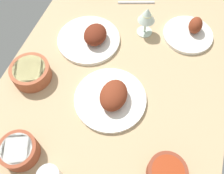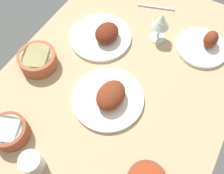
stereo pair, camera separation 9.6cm
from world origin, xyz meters
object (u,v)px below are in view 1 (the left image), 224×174
plate_near_viewer (112,97)px  bowl_sauce (167,173)px  plate_center_main (190,32)px  bowl_cream (19,151)px  fork_loose (136,2)px  wine_glass (147,16)px  plate_far_side (91,38)px  bowl_potatoes (31,72)px

plate_near_viewer → bowl_sauce: size_ratio=2.18×
plate_center_main → bowl_cream: 85.70cm
bowl_sauce → fork_loose: 82.47cm
bowl_cream → wine_glass: size_ratio=0.92×
bowl_sauce → fork_loose: size_ratio=0.70×
bowl_sauce → wine_glass: size_ratio=0.91×
plate_near_viewer → fork_loose: (-55.71, -5.71, -2.19)cm
plate_far_side → plate_near_viewer: plate_near_viewer is taller
wine_glass → bowl_potatoes: bearing=-44.2°
plate_center_main → wine_glass: (4.71, -19.80, 7.96)cm
plate_center_main → fork_loose: bearing=-114.0°
plate_center_main → plate_near_viewer: same height
plate_near_viewer → plate_far_side: bearing=-144.6°
plate_center_main → fork_loose: (-12.70, -28.54, -1.56)cm
plate_far_side → wine_glass: size_ratio=1.99×
bowl_potatoes → plate_center_main: bearing=127.0°
plate_far_side → bowl_cream: bearing=-5.1°
wine_glass → plate_near_viewer: bearing=-4.5°
plate_far_side → fork_loose: (-30.21, 12.39, -1.95)cm
bowl_potatoes → bowl_cream: bowl_cream is taller
bowl_potatoes → bowl_sauce: 63.24cm
bowl_sauce → bowl_cream: size_ratio=0.99×
wine_glass → plate_center_main: bearing=103.4°
plate_near_viewer → fork_loose: size_ratio=1.53×
plate_far_side → wine_glass: wine_glass is taller
plate_near_viewer → bowl_cream: (29.40, -22.98, 0.89)cm
plate_far_side → bowl_potatoes: bearing=-32.3°
bowl_sauce → bowl_cream: 49.41cm
plate_far_side → bowl_potatoes: plate_far_side is taller
bowl_potatoes → bowl_cream: (29.49, 11.18, 0.05)cm
bowl_sauce → bowl_cream: (8.87, -48.60, 0.44)cm
bowl_potatoes → wine_glass: (-38.20, 37.19, 6.50)cm
plate_center_main → bowl_potatoes: size_ratio=1.43×
bowl_cream → fork_loose: (-85.11, 17.27, -3.08)cm
plate_far_side → bowl_sauce: (46.03, 43.73, 0.69)cm
bowl_potatoes → bowl_sauce: bowl_potatoes is taller
plate_far_side → plate_center_main: size_ratio=1.25×
plate_far_side → bowl_sauce: plate_far_side is taller
bowl_potatoes → bowl_sauce: (20.62, 59.78, -0.39)cm
plate_far_side → bowl_cream: 55.13cm
plate_near_viewer → wine_glass: 39.11cm
plate_far_side → bowl_potatoes: (25.41, -16.06, 1.08)cm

